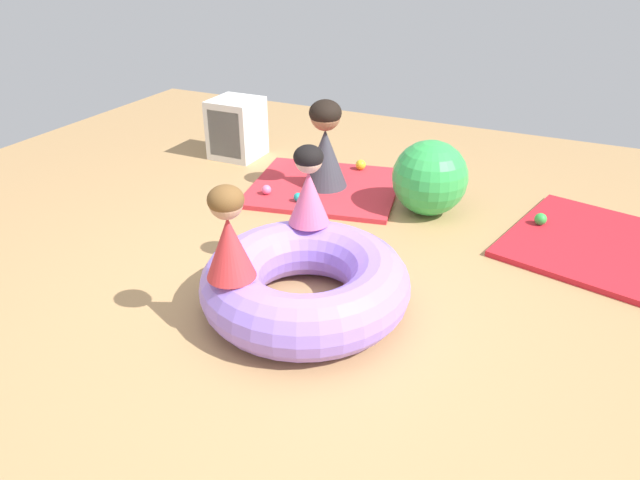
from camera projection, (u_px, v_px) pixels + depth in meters
ground_plane at (293, 307)px, 3.49m from camera, size 8.00×8.00×0.00m
gym_mat_near_right at (605, 247)px, 4.10m from camera, size 1.48×1.48×0.04m
gym_mat_front at (325, 187)px, 5.04m from camera, size 1.42×1.33×0.04m
inflatable_cushion at (305, 283)px, 3.39m from camera, size 1.21×1.21×0.35m
child_in_pink at (309, 186)px, 3.58m from camera, size 0.34×0.34×0.50m
child_in_red at (228, 234)px, 3.01m from camera, size 0.36×0.36×0.52m
adult_seated at (325, 145)px, 4.86m from camera, size 0.49×0.49×0.73m
play_ball_pink at (266, 190)px, 4.84m from camera, size 0.08×0.08×0.08m
play_ball_teal at (298, 197)px, 4.72m from camera, size 0.07×0.07×0.07m
play_ball_yellow at (361, 165)px, 5.33m from camera, size 0.09×0.09×0.09m
play_ball_green at (541, 219)px, 4.35m from camera, size 0.09×0.09×0.09m
exercise_ball_large at (430, 178)px, 4.51m from camera, size 0.58×0.58×0.58m
storage_cube at (235, 129)px, 5.64m from camera, size 0.44×0.44×0.56m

